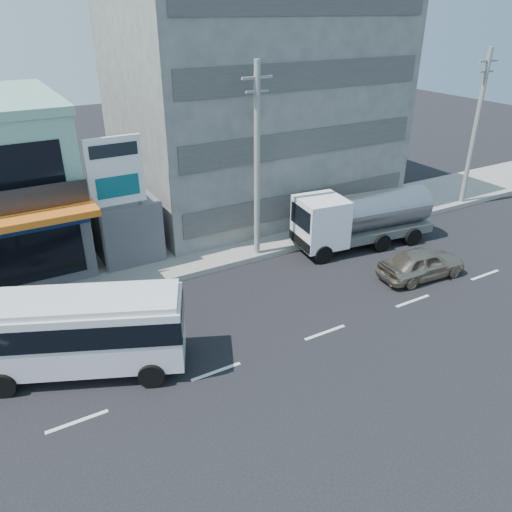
{
  "coord_description": "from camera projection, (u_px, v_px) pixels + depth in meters",
  "views": [
    {
      "loc": [
        -5.96,
        -13.38,
        12.06
      ],
      "look_at": [
        3.86,
        3.77,
        2.2
      ],
      "focal_mm": 35.0,
      "sensor_mm": 36.0,
      "label": 1
    }
  ],
  "objects": [
    {
      "name": "gap_structure",
      "position": [
        119.0,
        220.0,
        26.97
      ],
      "size": [
        3.0,
        6.0,
        3.5
      ],
      "primitive_type": "cube",
      "color": "#4D4C51",
      "rests_on": "ground"
    },
    {
      "name": "billboard",
      "position": [
        117.0,
        179.0,
        23.15
      ],
      "size": [
        2.6,
        0.18,
        6.9
      ],
      "color": "gray",
      "rests_on": "ground"
    },
    {
      "name": "sedan",
      "position": [
        422.0,
        263.0,
        24.58
      ],
      "size": [
        4.64,
        2.19,
        1.53
      ],
      "primitive_type": "imported",
      "rotation": [
        0.0,
        0.0,
        1.49
      ],
      "color": "tan",
      "rests_on": "ground"
    },
    {
      "name": "ground",
      "position": [
        216.0,
        372.0,
        18.43
      ],
      "size": [
        120.0,
        120.0,
        0.0
      ],
      "primitive_type": "plane",
      "color": "black",
      "rests_on": "ground"
    },
    {
      "name": "utility_pole_far",
      "position": [
        475.0,
        129.0,
        31.65
      ],
      "size": [
        1.6,
        0.3,
        10.0
      ],
      "color": "#999993",
      "rests_on": "ground"
    },
    {
      "name": "tanker_truck",
      "position": [
        359.0,
        218.0,
        27.46
      ],
      "size": [
        8.2,
        3.39,
        3.14
      ],
      "color": "white",
      "rests_on": "ground"
    },
    {
      "name": "concrete_building",
      "position": [
        252.0,
        97.0,
        31.4
      ],
      "size": [
        16.0,
        12.0,
        14.0
      ],
      "primitive_type": "cube",
      "color": "gray",
      "rests_on": "ground"
    },
    {
      "name": "minibus",
      "position": [
        79.0,
        328.0,
        17.72
      ],
      "size": [
        7.72,
        5.17,
        3.1
      ],
      "color": "silver",
      "rests_on": "ground"
    },
    {
      "name": "utility_pole_near",
      "position": [
        257.0,
        164.0,
        24.54
      ],
      "size": [
        1.6,
        0.3,
        10.0
      ],
      "color": "#999993",
      "rests_on": "ground"
    },
    {
      "name": "motorcycle_rider",
      "position": [
        42.0,
        323.0,
        19.94
      ],
      "size": [
        1.85,
        1.22,
        2.24
      ],
      "color": "#540E0C",
      "rests_on": "ground"
    },
    {
      "name": "sidewalk",
      "position": [
        223.0,
        245.0,
        27.96
      ],
      "size": [
        70.0,
        5.0,
        0.3
      ],
      "primitive_type": "cube",
      "color": "gray",
      "rests_on": "ground"
    },
    {
      "name": "satellite_dish",
      "position": [
        120.0,
        194.0,
        25.37
      ],
      "size": [
        1.5,
        1.5,
        0.15
      ],
      "primitive_type": "cylinder",
      "color": "slate",
      "rests_on": "gap_structure"
    }
  ]
}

